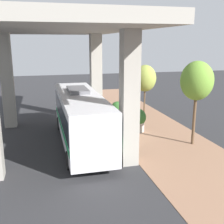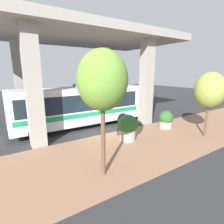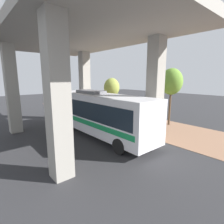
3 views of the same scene
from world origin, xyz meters
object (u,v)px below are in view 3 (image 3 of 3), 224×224
object	(u,v)px
bus	(99,112)
planter_front	(125,114)
fire_hydrant	(105,117)
street_tree_far	(112,87)
planter_middle	(98,110)
street_tree_near	(171,82)

from	to	relation	value
bus	planter_front	distance (m)	4.84
bus	planter_front	size ratio (longest dim) A/B	5.92
bus	fire_hydrant	world-z (taller)	bus
bus	street_tree_far	distance (m)	9.71
fire_hydrant	street_tree_far	size ratio (longest dim) A/B	0.22
fire_hydrant	planter_middle	world-z (taller)	planter_middle
planter_middle	street_tree_near	distance (m)	9.00
fire_hydrant	street_tree_near	world-z (taller)	street_tree_near
fire_hydrant	street_tree_far	bearing A→B (deg)	-138.30
planter_front	street_tree_near	distance (m)	5.47
bus	planter_front	world-z (taller)	bus
planter_middle	street_tree_far	distance (m)	3.95
bus	street_tree_far	size ratio (longest dim) A/B	2.31
fire_hydrant	bus	bearing A→B (deg)	45.66
bus	planter_front	xyz separation A→B (m)	(-4.47, -1.55, -1.02)
bus	street_tree_far	world-z (taller)	street_tree_far
bus	fire_hydrant	distance (m)	4.56
fire_hydrant	planter_front	xyz separation A→B (m)	(-1.44, 1.56, 0.40)
planter_middle	street_tree_far	size ratio (longest dim) A/B	0.32
planter_front	planter_middle	xyz separation A→B (m)	(0.36, -4.27, -0.20)
fire_hydrant	planter_front	distance (m)	2.16
planter_front	bus	bearing A→B (deg)	19.09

